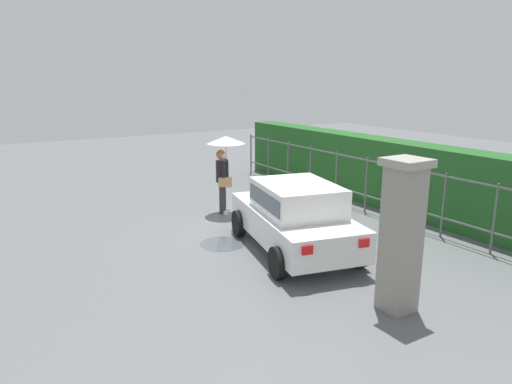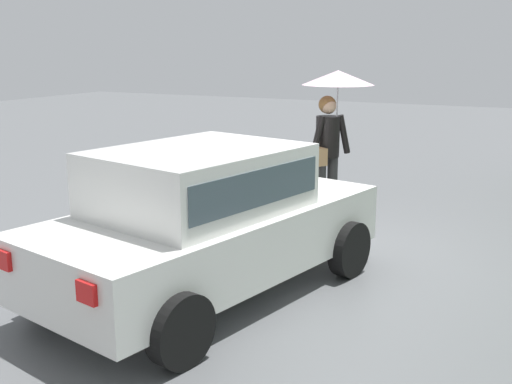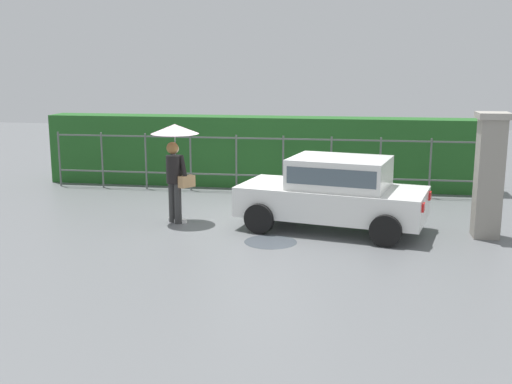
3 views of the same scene
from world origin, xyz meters
TOP-DOWN VIEW (x-y plane):
  - ground_plane at (0.00, 0.00)m, footprint 40.00×40.00m
  - car at (1.51, -0.57)m, footprint 3.97×2.49m
  - pedestrian at (-1.83, -0.48)m, footprint 1.00×1.00m
  - gate_pillar at (4.43, -0.69)m, footprint 0.60×0.60m
  - fence_section at (-0.54, 2.85)m, footprint 11.12×0.05m
  - hedge_row at (-0.54, 3.78)m, footprint 12.07×0.90m
  - puddle_near at (0.35, -1.69)m, footprint 1.00×1.00m

SIDE VIEW (x-z plane):
  - ground_plane at x=0.00m, z-range 0.00..0.00m
  - puddle_near at x=0.35m, z-range 0.00..0.00m
  - car at x=1.51m, z-range 0.06..1.54m
  - fence_section at x=-0.54m, z-range 0.08..1.58m
  - hedge_row at x=-0.54m, z-range 0.00..1.90m
  - gate_pillar at x=4.43m, z-range 0.03..2.45m
  - pedestrian at x=-1.83m, z-range 0.51..2.59m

